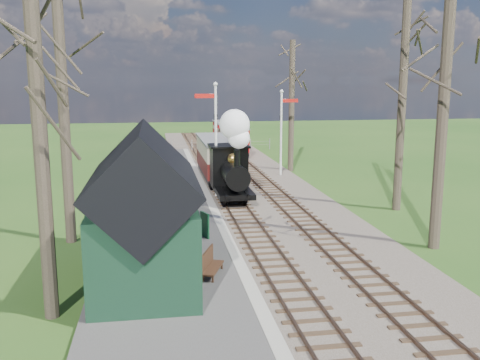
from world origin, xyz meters
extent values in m
plane|color=#29531A|center=(0.00, 0.00, 0.00)|extent=(140.00, 140.00, 0.00)
ellipsoid|color=#385B23|center=(10.00, 65.00, -18.04)|extent=(70.40, 44.00, 19.80)
ellipsoid|color=#385B23|center=(35.00, 58.00, -13.12)|extent=(51.20, 32.00, 14.40)
ellipsoid|color=#385B23|center=(-8.00, 70.00, -16.40)|extent=(64.00, 40.00, 18.00)
cube|color=brown|center=(1.30, 22.00, 0.05)|extent=(8.00, 60.00, 0.10)
cube|color=brown|center=(-0.50, 22.00, 0.14)|extent=(0.07, 60.00, 0.12)
cube|color=brown|center=(0.50, 22.00, 0.14)|extent=(0.07, 60.00, 0.12)
cube|color=#38281C|center=(0.00, 22.00, 0.10)|extent=(1.60, 60.00, 0.09)
cube|color=brown|center=(2.10, 22.00, 0.14)|extent=(0.07, 60.00, 0.12)
cube|color=brown|center=(3.10, 22.00, 0.14)|extent=(0.07, 60.00, 0.12)
cube|color=#38281C|center=(2.60, 22.00, 0.10)|extent=(1.60, 60.00, 0.09)
cube|color=#474442|center=(-3.50, 14.00, 0.10)|extent=(5.00, 44.00, 0.20)
cube|color=#B2AD9E|center=(-1.20, 14.00, 0.10)|extent=(0.40, 44.00, 0.21)
cube|color=black|center=(-4.30, 4.00, 1.50)|extent=(3.00, 6.00, 2.60)
cube|color=black|center=(-4.30, 4.00, 3.35)|extent=(3.25, 6.30, 3.25)
cube|color=black|center=(-2.78, 3.00, 1.20)|extent=(0.06, 1.20, 2.00)
cylinder|color=silver|center=(-0.70, 16.00, 3.00)|extent=(0.14, 0.14, 6.00)
sphere|color=silver|center=(-0.70, 16.00, 6.10)|extent=(0.24, 0.24, 0.24)
cube|color=#B7140F|center=(-1.25, 16.00, 5.50)|extent=(1.10, 0.08, 0.22)
cube|color=black|center=(-0.70, 16.00, 4.40)|extent=(0.18, 0.06, 0.30)
cylinder|color=silver|center=(4.30, 22.00, 2.75)|extent=(0.14, 0.14, 5.50)
sphere|color=silver|center=(4.30, 22.00, 5.60)|extent=(0.24, 0.24, 0.24)
cube|color=#B7140F|center=(4.85, 22.00, 5.00)|extent=(1.10, 0.08, 0.22)
cube|color=black|center=(4.30, 22.00, 3.90)|extent=(0.18, 0.06, 0.30)
cylinder|color=#382D23|center=(-6.80, 2.00, 4.50)|extent=(0.39, 0.39, 9.00)
cylinder|color=#382D23|center=(-7.30, 9.00, 5.50)|extent=(0.41, 0.41, 11.00)
cylinder|color=#382D23|center=(6.50, 6.00, 6.00)|extent=(0.42, 0.42, 12.00)
cylinder|color=#382D23|center=(7.80, 12.00, 5.00)|extent=(0.40, 0.40, 10.00)
cylinder|color=#382D23|center=(5.50, 24.00, 4.50)|extent=(0.39, 0.39, 9.00)
cube|color=slate|center=(0.30, 36.00, 0.75)|extent=(12.60, 0.02, 0.01)
cube|color=slate|center=(0.30, 36.00, 0.45)|extent=(12.60, 0.02, 0.02)
cylinder|color=slate|center=(0.30, 36.00, 0.50)|extent=(0.08, 0.08, 1.00)
cube|color=black|center=(0.00, 14.87, 0.67)|extent=(1.79, 4.22, 0.26)
cylinder|color=black|center=(0.00, 14.24, 1.62)|extent=(1.16, 2.74, 1.16)
cube|color=black|center=(0.00, 16.14, 1.73)|extent=(1.90, 1.69, 2.11)
cylinder|color=black|center=(0.00, 13.19, 2.57)|extent=(0.30, 0.30, 0.84)
sphere|color=gold|center=(0.00, 14.56, 2.36)|extent=(0.55, 0.55, 0.55)
sphere|color=white|center=(0.10, 13.19, 3.57)|extent=(1.05, 1.05, 1.05)
sphere|color=white|center=(-0.10, 13.29, 4.21)|extent=(1.48, 1.48, 1.48)
cylinder|color=black|center=(-0.50, 13.61, 0.54)|extent=(0.11, 0.67, 0.67)
cylinder|color=black|center=(0.50, 13.61, 0.54)|extent=(0.11, 0.67, 0.67)
cube|color=black|center=(0.00, 20.87, 0.57)|extent=(2.00, 7.38, 0.32)
cube|color=#511512|center=(0.00, 20.87, 1.20)|extent=(2.11, 7.38, 0.95)
cube|color=beige|center=(0.00, 20.87, 2.15)|extent=(2.11, 7.38, 0.95)
cube|color=slate|center=(0.00, 20.87, 2.68)|extent=(2.21, 7.59, 0.13)
cube|color=black|center=(2.60, 31.61, 0.52)|extent=(1.74, 4.57, 0.27)
cube|color=#A60D11|center=(2.60, 31.61, 1.07)|extent=(1.83, 4.57, 0.82)
cube|color=beige|center=(2.60, 31.61, 1.89)|extent=(1.83, 4.57, 0.82)
cube|color=slate|center=(2.60, 31.61, 2.35)|extent=(1.92, 4.75, 0.11)
cube|color=black|center=(2.60, 37.11, 0.52)|extent=(1.74, 4.57, 0.27)
cube|color=#A60D11|center=(2.60, 37.11, 1.07)|extent=(1.83, 4.57, 0.82)
cube|color=beige|center=(2.60, 37.11, 1.89)|extent=(1.83, 4.57, 0.82)
cube|color=slate|center=(2.60, 37.11, 2.35)|extent=(1.92, 4.75, 0.11)
cube|color=#0D3F20|center=(-2.07, 8.15, 0.70)|extent=(0.30, 0.66, 1.00)
cube|color=silver|center=(-2.02, 8.17, 0.70)|extent=(0.22, 0.56, 0.82)
cube|color=#432817|center=(-2.22, 3.92, 0.43)|extent=(0.88, 1.48, 0.06)
cube|color=#432817|center=(-2.39, 3.98, 0.71)|extent=(0.54, 1.36, 0.61)
cube|color=#432817|center=(-2.07, 3.31, 0.30)|extent=(0.06, 0.06, 0.20)
cube|color=#432817|center=(-2.37, 4.53, 0.30)|extent=(0.06, 0.06, 0.20)
imported|color=black|center=(-2.52, 6.35, 0.97)|extent=(0.46, 0.62, 1.54)
camera|label=1|loc=(-3.93, -12.18, 6.31)|focal=40.00mm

